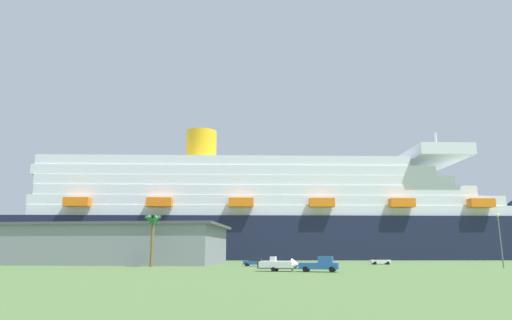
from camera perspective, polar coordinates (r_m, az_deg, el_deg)
The scene contains 11 objects.
ground_plane at distance 110.10m, azimuth 2.34°, elevation -13.52°, with size 600.00×600.00×0.00m, color #4C6B38.
cruise_ship at distance 154.97m, azimuth 3.27°, elevation -7.71°, with size 224.40×44.07×52.67m.
terminal_building at distance 110.04m, azimuth -21.34°, elevation -10.39°, with size 65.06×29.90×8.95m.
pickup_truck at distance 64.31m, azimuth 8.56°, elevation -13.58°, with size 5.91×3.30×2.20m.
small_boat_on_trailer at distance 65.34m, azimuth 3.35°, elevation -13.73°, with size 6.95×3.28×2.15m.
palm_tree at distance 86.67m, azimuth -13.54°, elevation -8.61°, with size 3.52×3.24×9.90m.
street_lamp at distance 87.81m, azimuth 29.66°, elevation -8.44°, with size 0.56×0.56×9.49m.
parked_car_black_coupe at distance 100.49m, azimuth -8.77°, elevation -13.07°, with size 4.60×2.53×1.58m.
parked_car_blue_suv at distance 87.25m, azimuth -0.18°, elevation -13.39°, with size 4.47×2.43×1.58m.
parked_car_white_van at distance 101.76m, azimuth 16.23°, elevation -12.73°, with size 4.29×2.14×1.58m.
parked_car_green_wagon at distance 104.62m, azimuth -19.33°, elevation -12.50°, with size 4.65×2.47×1.58m.
Camera 1 is at (-0.05, -80.06, 2.98)m, focal length 30.09 mm.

